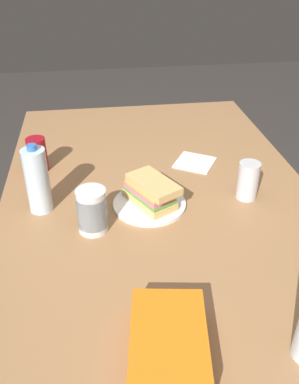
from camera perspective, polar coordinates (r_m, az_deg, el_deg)
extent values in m
plane|color=#383330|center=(1.84, 1.02, -19.83)|extent=(8.00, 8.00, 0.00)
cube|color=#9E7047|center=(1.34, 1.31, -0.97)|extent=(1.58, 1.00, 0.04)
cylinder|color=brown|center=(2.14, -13.16, 0.40)|extent=(0.07, 0.07, 0.69)
cylinder|color=brown|center=(2.21, 9.08, 2.05)|extent=(0.07, 0.07, 0.69)
cylinder|color=white|center=(1.27, 0.00, -1.67)|extent=(0.22, 0.22, 0.01)
cube|color=#DBB26B|center=(1.26, 0.00, -0.99)|extent=(0.19, 0.16, 0.02)
cube|color=#599E3F|center=(1.25, 0.00, -0.38)|extent=(0.18, 0.15, 0.01)
cube|color=#C6727A|center=(1.25, 0.00, 0.15)|extent=(0.18, 0.15, 0.02)
cube|color=yellow|center=(1.24, 0.00, 0.66)|extent=(0.17, 0.14, 0.01)
cube|color=#DBB26B|center=(1.23, 0.56, 1.10)|extent=(0.19, 0.16, 0.02)
cylinder|color=maroon|center=(1.49, -15.23, 5.01)|extent=(0.07, 0.07, 0.12)
cube|color=orange|center=(0.86, 2.63, -20.34)|extent=(0.25, 0.18, 0.07)
cylinder|color=silver|center=(1.25, -15.25, 1.50)|extent=(0.07, 0.07, 0.20)
cylinder|color=blue|center=(1.20, -15.99, 5.93)|extent=(0.03, 0.03, 0.02)
cylinder|color=silver|center=(1.16, -7.87, -3.27)|extent=(0.08, 0.08, 0.09)
cylinder|color=silver|center=(1.15, -7.94, -2.55)|extent=(0.08, 0.08, 0.09)
cylinder|color=silver|center=(1.14, -8.00, -1.81)|extent=(0.08, 0.08, 0.09)
cylinder|color=silver|center=(1.32, 13.46, 1.56)|extent=(0.07, 0.07, 0.12)
cube|color=white|center=(1.52, 6.29, 4.09)|extent=(0.18, 0.18, 0.01)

